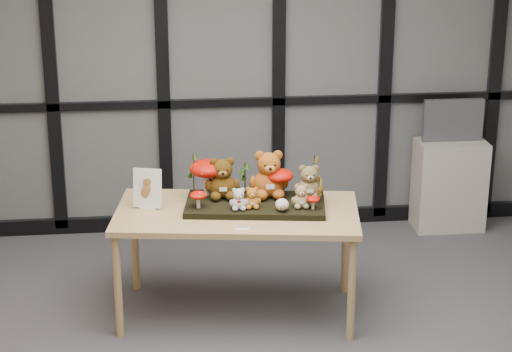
{
  "coord_description": "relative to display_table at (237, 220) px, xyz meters",
  "views": [
    {
      "loc": [
        -0.46,
        -4.56,
        2.89
      ],
      "look_at": [
        0.11,
        0.91,
        0.97
      ],
      "focal_mm": 65.0,
      "sensor_mm": 36.0,
      "label": 1
    }
  ],
  "objects": [
    {
      "name": "bear_tan_back",
      "position": [
        0.48,
        0.08,
        0.23
      ],
      "size": [
        0.21,
        0.2,
        0.25
      ],
      "primitive_type": null,
      "rotation": [
        0.0,
        0.0,
        -0.14
      ],
      "color": "olive",
      "rests_on": "diorama_tray"
    },
    {
      "name": "sprig_dry_far_right",
      "position": [
        0.51,
        0.09,
        0.25
      ],
      "size": [
        0.05,
        0.05,
        0.29
      ],
      "primitive_type": null,
      "color": "brown",
      "rests_on": "diorama_tray"
    },
    {
      "name": "sprig_green_mid_left",
      "position": [
        -0.09,
        0.24,
        0.21
      ],
      "size": [
        0.05,
        0.05,
        0.2
      ],
      "primitive_type": null,
      "color": "#10370C",
      "rests_on": "diorama_tray"
    },
    {
      "name": "bear_pooh_yellow",
      "position": [
        0.22,
        0.15,
        0.28
      ],
      "size": [
        0.29,
        0.27,
        0.34
      ],
      "primitive_type": null,
      "rotation": [
        0.0,
        0.0,
        -0.14
      ],
      "color": "#A35116",
      "rests_on": "diorama_tray"
    },
    {
      "name": "diorama_tray",
      "position": [
        0.12,
        0.04,
        0.09
      ],
      "size": [
        0.95,
        0.57,
        0.04
      ],
      "primitive_type": "cube",
      "rotation": [
        0.0,
        0.0,
        -0.14
      ],
      "color": "black",
      "rests_on": "display_table"
    },
    {
      "name": "mushroom_back_left",
      "position": [
        -0.17,
        0.21,
        0.24
      ],
      "size": [
        0.24,
        0.24,
        0.26
      ],
      "primitive_type": null,
      "color": "#AD0F05",
      "rests_on": "diorama_tray"
    },
    {
      "name": "sign_holder",
      "position": [
        -0.57,
        0.1,
        0.19
      ],
      "size": [
        0.19,
        0.09,
        0.27
      ],
      "rotation": [
        0.0,
        0.0,
        -0.28
      ],
      "color": "silver",
      "rests_on": "display_table"
    },
    {
      "name": "mushroom_back_right",
      "position": [
        0.29,
        0.13,
        0.21
      ],
      "size": [
        0.19,
        0.19,
        0.21
      ],
      "primitive_type": null,
      "color": "#AD0F05",
      "rests_on": "diorama_tray"
    },
    {
      "name": "glass_partition",
      "position": [
        0.01,
        1.52,
        0.75
      ],
      "size": [
        4.9,
        0.06,
        2.78
      ],
      "color": "#2D383F",
      "rests_on": "floor"
    },
    {
      "name": "mushroom_front_right",
      "position": [
        0.47,
        -0.12,
        0.15
      ],
      "size": [
        0.08,
        0.08,
        0.09
      ],
      "primitive_type": null,
      "color": "#AD0F05",
      "rests_on": "diorama_tray"
    },
    {
      "name": "bear_white_bow",
      "position": [
        0.01,
        -0.07,
        0.18
      ],
      "size": [
        0.13,
        0.12,
        0.16
      ],
      "primitive_type": null,
      "rotation": [
        0.0,
        0.0,
        -0.14
      ],
      "color": "silver",
      "rests_on": "diorama_tray"
    },
    {
      "name": "sprig_dry_mid_right",
      "position": [
        0.53,
        -0.03,
        0.2
      ],
      "size": [
        0.05,
        0.05,
        0.18
      ],
      "primitive_type": null,
      "color": "brown",
      "rests_on": "diorama_tray"
    },
    {
      "name": "sprig_green_far_left",
      "position": [
        -0.26,
        0.21,
        0.25
      ],
      "size": [
        0.05,
        0.05,
        0.29
      ],
      "primitive_type": null,
      "color": "#10370C",
      "rests_on": "diorama_tray"
    },
    {
      "name": "bear_brown_medium",
      "position": [
        -0.08,
        0.16,
        0.25
      ],
      "size": [
        0.25,
        0.23,
        0.3
      ],
      "primitive_type": null,
      "rotation": [
        0.0,
        0.0,
        -0.14
      ],
      "color": "#4B2F0B",
      "rests_on": "diorama_tray"
    },
    {
      "name": "plush_cream_hedgehog",
      "position": [
        0.28,
        -0.13,
        0.15
      ],
      "size": [
        0.07,
        0.07,
        0.09
      ],
      "primitive_type": null,
      "rotation": [
        0.0,
        0.0,
        -0.14
      ],
      "color": "white",
      "rests_on": "diorama_tray"
    },
    {
      "name": "room_shell",
      "position": [
        0.01,
        -0.95,
        1.02
      ],
      "size": [
        5.0,
        5.0,
        5.0
      ],
      "color": "#B1AEA7",
      "rests_on": "floor"
    },
    {
      "name": "bear_small_yellow",
      "position": [
        0.09,
        -0.05,
        0.18
      ],
      "size": [
        0.13,
        0.12,
        0.15
      ],
      "primitive_type": null,
      "rotation": [
        0.0,
        0.0,
        -0.14
      ],
      "color": "#BC6A1D",
      "rests_on": "diorama_tray"
    },
    {
      "name": "mushroom_front_left",
      "position": [
        -0.25,
        -0.02,
        0.17
      ],
      "size": [
        0.11,
        0.11,
        0.12
      ],
      "primitive_type": null,
      "color": "#AD0F05",
      "rests_on": "diorama_tray"
    },
    {
      "name": "sprig_green_centre",
      "position": [
        0.07,
        0.23,
        0.21
      ],
      "size": [
        0.05,
        0.05,
        0.21
      ],
      "primitive_type": null,
      "color": "#10370C",
      "rests_on": "diorama_tray"
    },
    {
      "name": "bear_beige_small",
      "position": [
        0.4,
        -0.08,
        0.19
      ],
      "size": [
        0.14,
        0.13,
        0.17
      ],
      "primitive_type": null,
      "rotation": [
        0.0,
        0.0,
        -0.14
      ],
      "color": "#A48958",
      "rests_on": "diorama_tray"
    },
    {
      "name": "display_table",
      "position": [
        0.0,
        0.0,
        0.0
      ],
      "size": [
        1.65,
        0.98,
        0.73
      ],
      "rotation": [
        0.0,
        0.0,
        -0.14
      ],
      "color": "tan",
      "rests_on": "floor"
    },
    {
      "name": "cabinet",
      "position": [
        1.83,
        1.31,
        -0.3
      ],
      "size": [
        0.55,
        0.32,
        0.73
      ],
      "primitive_type": "cube",
      "color": "#B1AA9E",
      "rests_on": "floor"
    },
    {
      "name": "label_card",
      "position": [
        0.01,
        -0.31,
        0.07
      ],
      "size": [
        0.09,
        0.03,
        0.0
      ],
      "primitive_type": "cube",
      "color": "white",
      "rests_on": "display_table"
    },
    {
      "name": "monitor",
      "position": [
        1.83,
        1.33,
        0.24
      ],
      "size": [
        0.48,
        0.05,
        0.34
      ],
      "color": "#4A4D52",
      "rests_on": "cabinet"
    }
  ]
}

